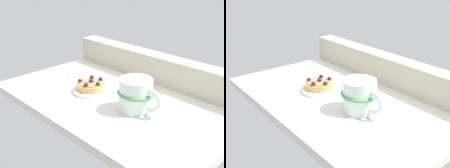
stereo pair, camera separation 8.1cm
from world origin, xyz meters
TOP-DOWN VIEW (x-y plane):
  - ground_plane at (0.00, 0.00)cm, footprint 69.59×42.66cm
  - window_rail_back at (0.00, 18.38)cm, footprint 68.20×5.89cm
  - dessert_plate at (-7.70, -3.00)cm, footprint 11.18×11.18cm
  - raspberry_tart at (-7.68, -3.01)cm, footprint 8.72×8.72cm
  - coffee_mug at (9.52, -2.12)cm, footprint 13.32×9.96cm
  - dessert_fork at (-23.55, 0.67)cm, footprint 16.65×7.45cm

SIDE VIEW (x-z plane):
  - ground_plane at x=0.00cm, z-range -2.49..0.00cm
  - dessert_fork at x=-23.55cm, z-range 0.00..0.60cm
  - dessert_plate at x=-7.70cm, z-range -0.04..1.04cm
  - raspberry_tart at x=-7.68cm, z-range 0.64..3.86cm
  - coffee_mug at x=9.52cm, z-range 0.07..8.85cm
  - window_rail_back at x=0.00cm, z-range 0.00..8.94cm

